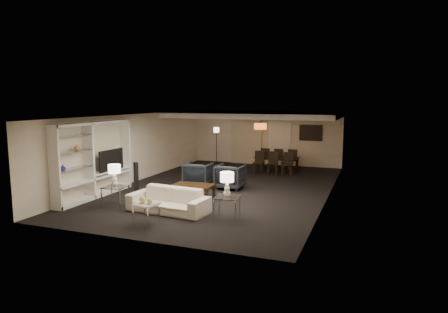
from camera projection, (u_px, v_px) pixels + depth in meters
floor at (224, 188)px, 13.76m from camera, size 11.00×11.00×0.00m
ceiling at (224, 115)px, 13.41m from camera, size 7.00×11.00×0.02m
wall_back at (265, 138)px, 18.68m from camera, size 7.00×0.02×2.50m
wall_front at (133, 184)px, 8.49m from camera, size 7.00×0.02×2.50m
wall_left at (136, 148)px, 14.80m from camera, size 0.02×11.00×2.50m
wall_right at (330, 157)px, 12.36m from camera, size 0.02×11.00×2.50m
ceiling_soffit at (254, 115)px, 16.66m from camera, size 7.00×4.00×0.20m
curtains at (247, 138)px, 18.92m from camera, size 1.50×0.12×2.40m
door at (280, 143)px, 18.43m from camera, size 0.90×0.05×2.10m
painting at (311, 133)px, 17.86m from camera, size 0.95×0.04×0.65m
media_unit at (94, 160)px, 12.34m from camera, size 0.38×3.40×2.35m
pendant_light at (260, 126)px, 16.62m from camera, size 0.52×0.52×0.24m
sofa at (168, 200)px, 10.78m from camera, size 2.31×1.09×0.65m
coffee_table at (193, 191)px, 12.28m from camera, size 1.24×0.74×0.44m
armchair_left at (198, 174)px, 14.03m from camera, size 0.96×0.98×0.83m
armchair_right at (230, 177)px, 13.62m from camera, size 0.89×0.92×0.83m
side_table_left at (115, 196)px, 11.38m from camera, size 0.69×0.69×0.57m
side_table_right at (227, 208)px, 10.19m from camera, size 0.69×0.69×0.57m
table_lamp_left at (115, 176)px, 11.30m from camera, size 0.39×0.39×0.63m
table_lamp_right at (227, 184)px, 10.11m from camera, size 0.38×0.38×0.63m
marble_table at (147, 213)px, 9.77m from camera, size 0.56×0.56×0.51m
gold_gourd_a at (143, 200)px, 9.76m from camera, size 0.16×0.16×0.16m
gold_gourd_b at (150, 201)px, 9.69m from camera, size 0.14×0.14×0.14m
television at (108, 160)px, 12.94m from camera, size 1.18×0.15×0.68m
vase_blue at (63, 168)px, 11.09m from camera, size 0.17×0.17×0.18m
vase_amber at (77, 147)px, 11.57m from camera, size 0.17×0.17×0.18m
floor_speaker at (136, 178)px, 12.84m from camera, size 0.15×0.15×1.04m
dining_table at (276, 164)px, 16.90m from camera, size 1.86×1.20×0.61m
chair_nl at (258, 162)px, 16.49m from camera, size 0.43×0.43×0.91m
chair_nm at (273, 163)px, 16.28m from camera, size 0.46×0.46×0.91m
chair_nr at (287, 164)px, 16.07m from camera, size 0.43×0.43×0.91m
chair_fl at (266, 158)px, 17.69m from camera, size 0.45×0.45×0.91m
chair_fm at (280, 159)px, 17.48m from camera, size 0.46×0.46×0.91m
chair_fr at (293, 159)px, 17.27m from camera, size 0.43×0.43×0.91m
floor_lamp at (216, 146)px, 18.44m from camera, size 0.31×0.31×1.76m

